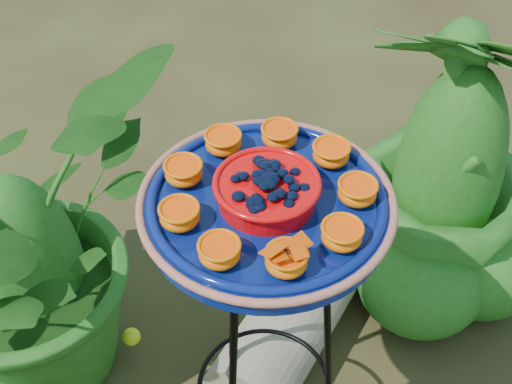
{
  "coord_description": "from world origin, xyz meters",
  "views": [
    {
      "loc": [
        -0.39,
        -0.69,
        1.69
      ],
      "look_at": [
        -0.14,
        0.11,
        0.88
      ],
      "focal_mm": 50.0,
      "sensor_mm": 36.0,
      "label": 1
    }
  ],
  "objects": [
    {
      "name": "shrub_back_left",
      "position": [
        -0.59,
        0.56,
        0.44
      ],
      "size": [
        1.02,
        1.04,
        0.87
      ],
      "primitive_type": "imported",
      "rotation": [
        0.0,
        0.0,
        0.88
      ],
      "color": "#1A5416",
      "rests_on": "ground"
    },
    {
      "name": "tripod_stand",
      "position": [
        -0.12,
        0.11,
        0.5
      ],
      "size": [
        0.36,
        0.36,
        0.82
      ],
      "rotation": [
        0.0,
        0.0,
        0.23
      ],
      "color": "black",
      "rests_on": "ground"
    },
    {
      "name": "feeder_dish",
      "position": [
        -0.12,
        0.11,
        0.86
      ],
      "size": [
        0.5,
        0.5,
        0.1
      ],
      "rotation": [
        0.0,
        0.0,
        0.23
      ],
      "color": "navy",
      "rests_on": "tripod_stand"
    },
    {
      "name": "driftwood_log",
      "position": [
        0.08,
        0.4,
        0.11
      ],
      "size": [
        0.62,
        0.6,
        0.22
      ],
      "primitive_type": "cylinder",
      "rotation": [
        0.0,
        1.57,
        0.76
      ],
      "color": "tan",
      "rests_on": "ground"
    },
    {
      "name": "shrub_back_right",
      "position": [
        0.53,
        0.52,
        0.44
      ],
      "size": [
        0.7,
        0.7,
        0.89
      ],
      "primitive_type": "imported",
      "rotation": [
        0.0,
        0.0,
        2.48
      ],
      "color": "#1A5416",
      "rests_on": "ground"
    }
  ]
}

